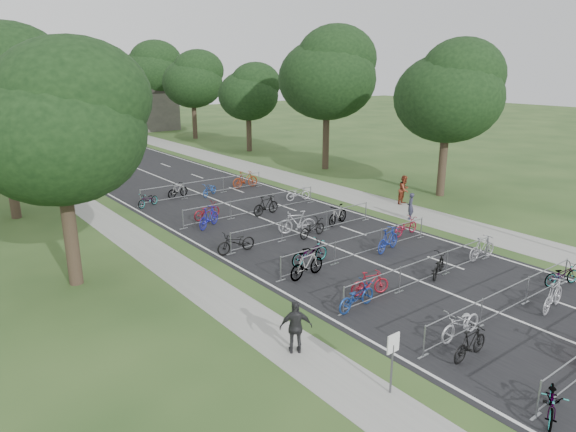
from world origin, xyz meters
The scene contains 48 objects.
road centered at (0.00, 50.00, 0.01)m, with size 11.00×140.00×0.01m, color black.
sidewalk_right centered at (8.00, 50.00, 0.01)m, with size 3.00×140.00×0.01m, color gray.
sidewalk_left centered at (-7.50, 50.00, 0.01)m, with size 2.00×140.00×0.01m, color gray.
lane_markings centered at (0.00, 50.00, 0.00)m, with size 0.12×140.00×0.00m, color silver.
overpass_bridge centered at (0.00, 65.00, 3.53)m, with size 31.00×8.00×7.05m.
park_sign centered at (-6.80, 3.00, 1.27)m, with size 0.45×0.06×1.83m.
tree_left_0 centered at (-11.39, 15.93, 6.49)m, with size 6.72×6.72×10.25m.
tree_right_0 centered at (13.11, 15.93, 6.92)m, with size 7.17×7.17×10.93m.
tree_right_1 centered at (13.11, 27.93, 7.90)m, with size 8.18×8.18×12.47m.
tree_right_2 centered at (13.11, 39.93, 5.95)m, with size 6.16×6.16×9.39m.
tree_right_3 centered at (13.11, 51.93, 6.92)m, with size 7.17×7.17×10.93m.
tree_right_4 centered at (13.11, 63.93, 7.90)m, with size 8.18×8.18×12.47m.
tree_right_5 centered at (13.11, 75.93, 5.95)m, with size 6.16×6.16×9.39m.
tree_right_6 centered at (13.11, 87.93, 6.92)m, with size 7.17×7.17×10.93m.
barrier_row_1 centered at (0.00, 3.60, 0.55)m, with size 9.70×0.08×1.10m.
barrier_row_2 centered at (0.00, 7.20, 0.55)m, with size 9.70×0.08×1.10m.
barrier_row_3 centered at (0.00, 11.00, 0.55)m, with size 9.70×0.08×1.10m.
barrier_row_4 centered at (0.00, 15.00, 0.55)m, with size 9.70×0.08×1.10m.
barrier_row_5 centered at (0.00, 20.00, 0.55)m, with size 9.70×0.08×1.10m.
barrier_row_6 centered at (0.00, 26.00, 0.55)m, with size 9.70×0.08×1.10m.
bike_0 centered at (-4.30, -0.22, 0.46)m, with size 0.61×1.76×0.92m, color #929499.
bike_4 centered at (-3.54, 2.68, 0.51)m, with size 0.48×1.69×1.02m, color black.
bike_5 centered at (-2.70, 3.59, 0.52)m, with size 0.69×1.99×1.04m, color #B0B2B8.
bike_6 centered at (1.73, 2.71, 0.58)m, with size 0.55×1.94×1.17m, color #A5A5AD.
bike_7 centered at (4.30, 3.60, 0.47)m, with size 0.63×1.79×0.94m, color #929499.
bike_8 centered at (-3.93, 7.22, 0.51)m, with size 0.68×1.94×1.02m, color navy.
bike_9 centered at (-2.65, 7.76, 0.50)m, with size 0.47×1.66×1.00m, color maroon.
bike_10 centered at (1.07, 7.30, 0.48)m, with size 0.64×1.83×0.96m, color black.
bike_11 centered at (4.30, 7.26, 0.57)m, with size 0.53×1.88×1.13m, color gray.
bike_12 centered at (-3.51, 10.61, 0.59)m, with size 0.56×1.98×1.19m, color #929499.
bike_13 centered at (-2.42, 11.73, 0.55)m, with size 0.72×2.08×1.09m, color #929499.
bike_14 centered at (1.67, 10.68, 0.59)m, with size 0.56×1.97×1.18m, color navy.
bike_15 centered at (4.30, 11.77, 0.48)m, with size 0.64×1.84×0.96m, color maroon.
bike_16 centered at (-4.30, 14.98, 0.53)m, with size 0.71×2.02×1.06m, color black.
bike_17 centered at (-0.13, 15.53, 0.62)m, with size 0.59×2.07×1.25m, color #999AA0.
bike_18 centered at (0.14, 14.57, 0.49)m, with size 0.65×1.88×0.99m, color black.
bike_19 centered at (2.73, 15.38, 0.57)m, with size 0.53×1.89×1.13m, color #929499.
bike_20 centered at (-3.36, 19.34, 0.60)m, with size 0.56×1.99×1.19m, color #1C1E9A.
bike_21 centered at (-2.64, 20.89, 0.49)m, with size 0.66×1.88×0.99m, color maroon.
bike_22 centered at (0.60, 19.44, 0.59)m, with size 0.55×1.96×1.18m, color black.
bike_23 centered at (4.30, 20.97, 0.45)m, with size 0.60×1.73×0.91m, color #B9B9C1.
bike_24 centered at (-4.30, 25.54, 0.46)m, with size 0.60×1.73×0.91m, color #929499.
bike_25 centered at (-1.74, 26.55, 0.51)m, with size 0.48×1.70×1.02m, color #929499.
bike_26 centered at (0.22, 25.64, 0.45)m, with size 0.60×1.73×0.91m, color #1C469A.
bike_27 centered at (3.52, 26.23, 0.62)m, with size 0.58×2.06×1.24m, color maroon.
pedestrian_a centered at (6.80, 13.55, 0.79)m, with size 0.57×0.38×1.57m, color #2B2B41.
pedestrian_b centered at (9.20, 16.05, 0.94)m, with size 0.91×0.71×1.88m, color maroon.
pedestrian_c centered at (-7.58, 6.24, 0.88)m, with size 1.03×0.43×1.76m, color #262629.
Camera 1 is at (-16.54, -4.98, 8.77)m, focal length 32.00 mm.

